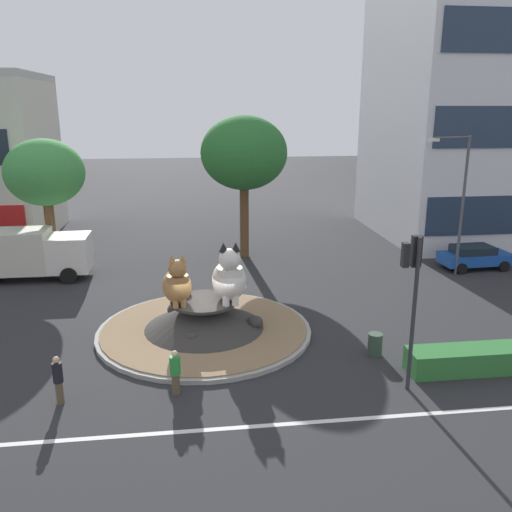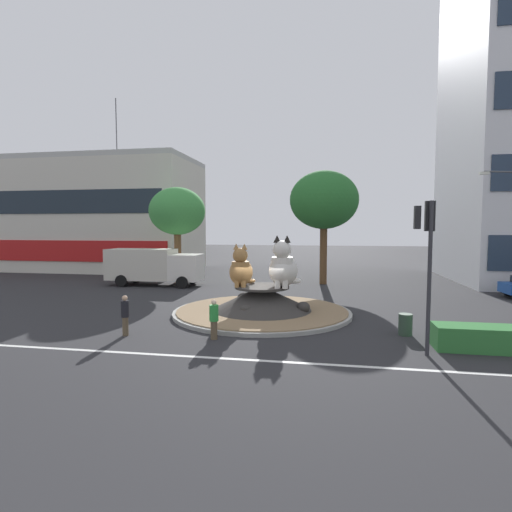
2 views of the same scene
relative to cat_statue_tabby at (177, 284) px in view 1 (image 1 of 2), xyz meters
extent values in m
plane|color=#28282B|center=(1.08, 0.12, -2.28)|extent=(160.00, 160.00, 0.00)
cube|color=silver|center=(1.08, -7.17, -2.27)|extent=(112.00, 0.20, 0.01)
cylinder|color=gray|center=(1.08, 0.12, -2.19)|extent=(9.20, 9.20, 0.18)
cylinder|color=#846B4C|center=(1.08, 0.12, -2.07)|extent=(8.83, 8.83, 0.05)
cone|color=#33302D|center=(1.08, 0.12, -1.43)|extent=(5.13, 5.13, 1.24)
cylinder|color=#33302D|center=(1.08, 0.12, -0.87)|extent=(2.82, 2.82, 0.12)
ellipsoid|color=#33302D|center=(3.24, -0.25, -1.77)|extent=(0.68, 0.71, 0.55)
ellipsoid|color=#33302D|center=(-0.13, 1.49, -1.72)|extent=(0.82, 0.90, 0.66)
ellipsoid|color=#33302D|center=(0.56, -1.49, -1.79)|extent=(0.65, 0.50, 0.52)
ellipsoid|color=#9E703D|center=(-0.02, 0.10, -0.11)|extent=(1.46, 2.06, 1.39)
cylinder|color=#9E703D|center=(0.03, -0.28, 0.04)|extent=(1.02, 1.02, 0.87)
sphere|color=#9E703D|center=(0.05, -0.41, 0.80)|extent=(0.76, 0.76, 0.76)
torus|color=#9E703D|center=(0.18, 0.92, -0.67)|extent=(0.95, 0.95, 0.17)
cone|color=#9E703D|center=(0.26, -0.38, 1.24)|extent=(0.35, 0.35, 0.31)
cone|color=#9E703D|center=(-0.16, -0.44, 1.24)|extent=(0.35, 0.35, 0.31)
cylinder|color=#9E703D|center=(0.23, -0.56, -0.63)|extent=(0.24, 0.24, 0.35)
cylinder|color=#9E703D|center=(-0.08, -0.61, -0.63)|extent=(0.24, 0.24, 0.35)
ellipsoid|color=silver|center=(2.18, 0.20, 0.02)|extent=(1.47, 2.30, 1.66)
cylinder|color=silver|center=(2.18, -0.26, 0.21)|extent=(1.09, 1.09, 1.04)
sphere|color=silver|center=(2.18, -0.42, 1.12)|extent=(0.91, 0.91, 0.91)
torus|color=silver|center=(2.57, 1.13, -0.64)|extent=(1.04, 1.04, 0.21)
cone|color=black|center=(2.43, -0.43, 1.64)|extent=(0.38, 0.38, 0.37)
cone|color=black|center=(1.93, -0.42, 1.64)|extent=(0.38, 0.38, 0.37)
cylinder|color=silver|center=(2.36, -0.63, -0.60)|extent=(0.29, 0.29, 0.41)
cylinder|color=silver|center=(1.99, -0.63, -0.60)|extent=(0.29, 0.29, 0.41)
cylinder|color=#2D2D33|center=(7.90, -5.59, 0.43)|extent=(0.14, 0.14, 5.42)
cube|color=black|center=(7.91, -5.37, 2.61)|extent=(0.33, 0.25, 1.05)
sphere|color=#360606|center=(7.91, -5.29, 2.93)|extent=(0.18, 0.18, 0.18)
sphere|color=orange|center=(7.91, -5.29, 2.61)|extent=(0.18, 0.18, 0.18)
sphere|color=black|center=(7.91, -5.29, 2.30)|extent=(0.18, 0.18, 0.18)
cube|color=black|center=(7.45, -5.57, 2.56)|extent=(0.21, 0.29, 0.80)
cube|color=silver|center=(22.48, 16.41, 11.37)|extent=(15.27, 13.03, 27.30)
cube|color=#2D7033|center=(11.02, -4.62, -1.83)|extent=(5.35, 1.20, 0.90)
cylinder|color=brown|center=(4.08, 11.91, -0.03)|extent=(0.57, 0.57, 4.50)
ellipsoid|color=#286B2D|center=(4.08, 11.91, 4.37)|extent=(5.36, 5.36, 4.56)
cylinder|color=brown|center=(-7.49, 10.45, -0.27)|extent=(0.57, 0.57, 4.01)
ellipsoid|color=#3D8E42|center=(-7.49, 10.45, 3.51)|extent=(4.46, 4.46, 3.80)
cylinder|color=#4C4C51|center=(15.87, 6.61, 1.68)|extent=(0.16, 0.16, 7.91)
cylinder|color=#4C4C51|center=(14.70, 6.28, 5.54)|extent=(2.36, 0.76, 0.10)
cube|color=silver|center=(13.54, 5.95, 5.44)|extent=(0.50, 0.24, 0.16)
cylinder|color=brown|center=(-0.05, -4.92, -1.90)|extent=(0.28, 0.28, 0.74)
cylinder|color=#288C38|center=(-0.05, -4.92, -1.21)|extent=(0.37, 0.37, 0.65)
sphere|color=beige|center=(-0.05, -4.92, -0.78)|extent=(0.21, 0.21, 0.21)
cylinder|color=brown|center=(-3.83, -5.05, -1.89)|extent=(0.24, 0.24, 0.78)
cylinder|color=black|center=(-3.83, -5.05, -1.15)|extent=(0.33, 0.33, 0.68)
sphere|color=tan|center=(-3.83, -5.05, -0.70)|extent=(0.22, 0.22, 0.22)
cube|color=#19479E|center=(17.52, 7.53, -1.64)|extent=(4.20, 1.98, 0.64)
cube|color=#19232D|center=(17.32, 7.52, -1.10)|extent=(2.38, 1.68, 0.45)
cylinder|color=black|center=(18.84, 8.49, -1.96)|extent=(0.65, 0.25, 0.64)
cylinder|color=black|center=(18.92, 6.70, -1.96)|extent=(0.65, 0.25, 0.64)
cylinder|color=black|center=(16.12, 8.36, -1.96)|extent=(0.65, 0.25, 0.64)
cylinder|color=black|center=(16.21, 6.57, -1.96)|extent=(0.65, 0.25, 0.64)
cube|color=silver|center=(-6.18, 8.84, -0.83)|extent=(2.21, 2.36, 1.99)
cube|color=beige|center=(-9.84, 8.81, -0.65)|extent=(5.13, 2.38, 2.36)
cylinder|color=black|center=(-6.11, 10.01, -1.83)|extent=(0.90, 0.31, 0.90)
cylinder|color=black|center=(-6.10, 7.66, -1.83)|extent=(0.90, 0.31, 0.90)
cylinder|color=#2D4233|center=(7.65, -2.93, -1.83)|extent=(0.56, 0.56, 0.90)
camera|label=1|loc=(0.60, -21.43, 7.22)|focal=37.61mm
camera|label=2|loc=(4.42, -20.32, 2.23)|focal=28.28mm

